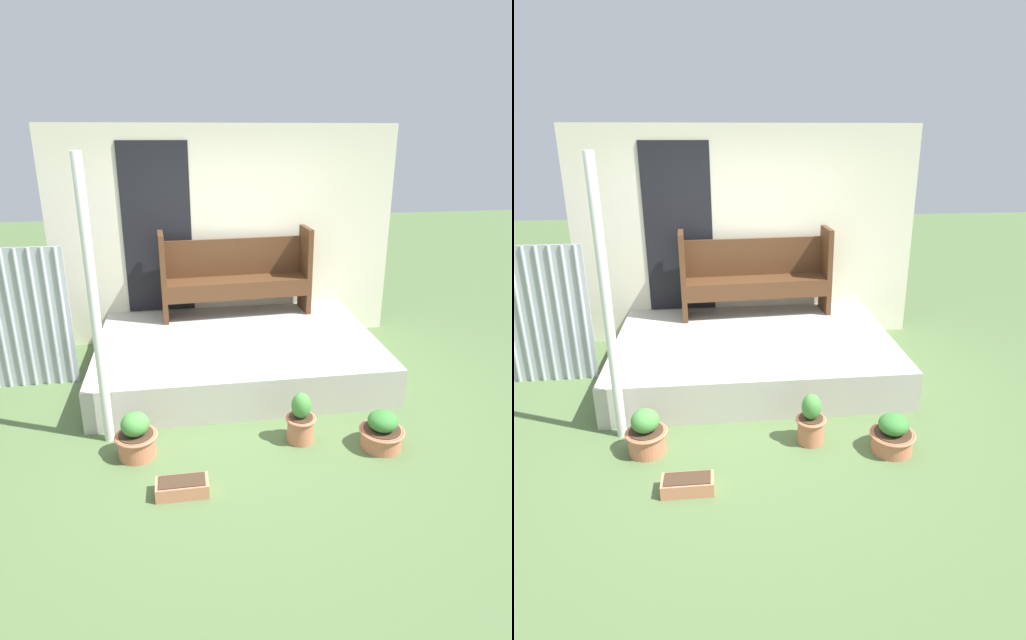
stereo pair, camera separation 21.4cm
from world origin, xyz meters
TOP-DOWN VIEW (x-y plane):
  - ground_plane at (0.00, 0.00)m, footprint 24.00×24.00m
  - porch_slab at (0.09, 1.04)m, footprint 2.97×2.08m
  - house_wall at (0.05, 2.11)m, footprint 4.17×0.08m
  - support_post at (-1.17, -0.09)m, footprint 0.08×0.08m
  - bench at (0.17, 1.83)m, footprint 1.80×0.50m
  - flower_pot_left at (-0.91, -0.36)m, footprint 0.35×0.35m
  - flower_pot_middle at (0.46, -0.36)m, footprint 0.26×0.26m
  - flower_pot_right at (1.11, -0.56)m, footprint 0.38×0.38m
  - planter_box_rect at (-0.55, -0.90)m, footprint 0.39×0.18m

SIDE VIEW (x-z plane):
  - ground_plane at x=0.00m, z-range 0.00..0.00m
  - planter_box_rect at x=-0.55m, z-range 0.00..0.12m
  - flower_pot_right at x=1.11m, z-range -0.02..0.31m
  - flower_pot_left at x=-0.91m, z-range -0.03..0.37m
  - flower_pot_middle at x=0.46m, z-range -0.03..0.42m
  - porch_slab at x=0.09m, z-range 0.00..0.41m
  - bench at x=0.17m, z-range 0.41..1.45m
  - support_post at x=-1.17m, z-range 0.00..2.37m
  - house_wall at x=0.05m, z-range 0.01..2.61m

